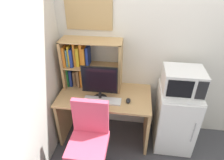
% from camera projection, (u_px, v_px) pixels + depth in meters
% --- Properties ---
extents(wall_back, '(6.40, 0.04, 2.60)m').
position_uv_depth(wall_back, '(220.00, 49.00, 2.33)').
color(wall_back, silver).
rests_on(wall_back, ground_plane).
extents(desk, '(1.18, 0.64, 0.73)m').
position_uv_depth(desk, '(105.00, 108.00, 2.61)').
color(desk, tan).
rests_on(desk, ground_plane).
extents(hutch_bookshelf, '(0.76, 0.28, 0.66)m').
position_uv_depth(hutch_bookshelf, '(84.00, 63.00, 2.52)').
color(hutch_bookshelf, tan).
rests_on(hutch_bookshelf, desk).
extents(monitor, '(0.44, 0.18, 0.45)m').
position_uv_depth(monitor, '(99.00, 82.00, 2.30)').
color(monitor, black).
rests_on(monitor, desk).
extents(keyboard, '(0.46, 0.14, 0.02)m').
position_uv_depth(keyboard, '(102.00, 101.00, 2.38)').
color(keyboard, silver).
rests_on(keyboard, desk).
extents(computer_mouse, '(0.06, 0.09, 0.04)m').
position_uv_depth(computer_mouse, '(128.00, 101.00, 2.36)').
color(computer_mouse, black).
rests_on(computer_mouse, desk).
extents(mini_fridge, '(0.48, 0.56, 0.87)m').
position_uv_depth(mini_fridge, '(175.00, 118.00, 2.55)').
color(mini_fridge, white).
rests_on(mini_fridge, ground_plane).
extents(microwave, '(0.46, 0.38, 0.28)m').
position_uv_depth(microwave, '(183.00, 81.00, 2.25)').
color(microwave, silver).
rests_on(microwave, mini_fridge).
extents(desk_chair, '(0.49, 0.49, 0.95)m').
position_uv_depth(desk_chair, '(89.00, 145.00, 2.19)').
color(desk_chair, black).
rests_on(desk_chair, ground_plane).
extents(wall_corkboard, '(0.57, 0.02, 0.54)m').
position_uv_depth(wall_corkboard, '(88.00, 7.00, 2.25)').
color(wall_corkboard, tan).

